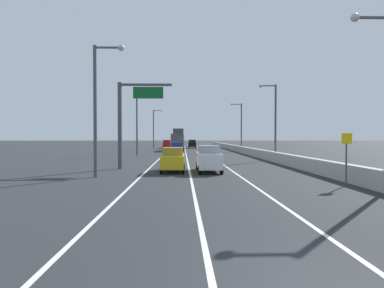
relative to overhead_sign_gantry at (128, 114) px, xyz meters
The scene contains 19 objects.
ground_plane 42.24m from the overhead_sign_gantry, 80.04° to the left, with size 320.00×320.00×0.00m, color #26282B.
lane_stripe_left 32.73m from the overhead_sign_gantry, 86.89° to the left, with size 0.16×130.00×0.00m, color silver.
lane_stripe_center 33.10m from the overhead_sign_gantry, 80.77° to the left, with size 0.16×130.00×0.00m, color silver.
lane_stripe_right 33.83m from the overhead_sign_gantry, 74.85° to the left, with size 0.16×130.00×0.00m, color silver.
jersey_barrier_right 23.25m from the overhead_sign_gantry, 49.28° to the left, with size 0.60×120.00×1.10m, color #B2ADA3.
overhead_sign_gantry is the anchor object (origin of this frame).
speed_advisory_sign 17.52m from the overhead_sign_gantry, 35.70° to the right, with size 0.60×0.11×3.00m.
lamp_post_right_near 19.10m from the overhead_sign_gantry, 37.92° to the right, with size 2.14×0.44×9.13m.
lamp_post_right_second 18.81m from the overhead_sign_gantry, 33.82° to the left, with size 2.14×0.44×9.13m.
lamp_post_right_third 36.18m from the overhead_sign_gantry, 64.55° to the left, with size 2.14×0.44×9.13m.
lamp_post_left_near 5.85m from the overhead_sign_gantry, 100.27° to the right, with size 2.14×0.44×9.13m.
lamp_post_left_mid 21.00m from the overhead_sign_gantry, 95.27° to the left, with size 2.14×0.44×9.13m.
lamp_post_left_far 47.58m from the overhead_sign_gantry, 92.19° to the left, with size 2.14×0.44×9.13m.
car_black_0 51.35m from the overhead_sign_gantry, 82.10° to the left, with size 2.00×4.74×2.04m.
car_red_1 49.43m from the overhead_sign_gantry, 88.87° to the left, with size 1.93×4.59×2.01m.
car_yellow_2 5.96m from the overhead_sign_gantry, 31.44° to the right, with size 1.87×4.28×1.95m.
car_white_3 8.13m from the overhead_sign_gantry, 20.95° to the right, with size 1.86×4.56×2.11m.
car_blue_4 22.26m from the overhead_sign_gantry, 79.85° to the left, with size 1.88×4.73×1.95m.
box_truck 36.86m from the overhead_sign_gantry, 84.08° to the left, with size 2.64×9.32×4.46m.
Camera 1 is at (-2.56, -5.50, 2.81)m, focal length 30.24 mm.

